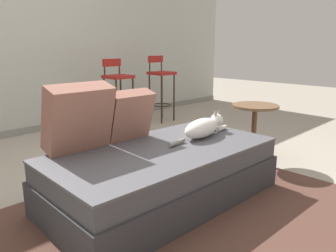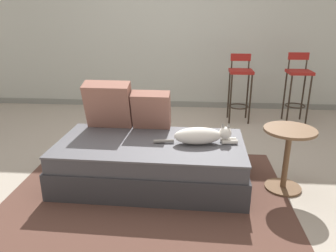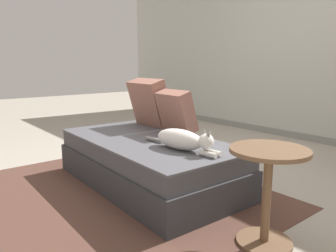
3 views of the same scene
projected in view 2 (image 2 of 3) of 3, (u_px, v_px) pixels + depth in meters
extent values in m
plane|color=#A89E8E|center=(156.00, 163.00, 3.45)|extent=(16.00, 16.00, 0.00)
cube|color=#B7BCB2|center=(171.00, 26.00, 5.14)|extent=(8.00, 0.10, 2.60)
cube|color=gray|center=(171.00, 104.00, 5.50)|extent=(8.00, 0.02, 0.09)
cube|color=brown|center=(147.00, 198.00, 2.79)|extent=(2.40, 1.99, 0.01)
cube|color=#353539|center=(151.00, 170.00, 3.03)|extent=(1.72, 0.93, 0.25)
cube|color=#47474C|center=(151.00, 150.00, 2.97)|extent=(1.68, 0.89, 0.15)
cube|color=#525257|center=(151.00, 143.00, 2.94)|extent=(1.69, 0.90, 0.02)
cube|color=#936051|center=(109.00, 104.00, 3.23)|extent=(0.46, 0.29, 0.48)
cube|color=#936051|center=(151.00, 110.00, 3.20)|extent=(0.38, 0.24, 0.39)
ellipsoid|color=white|center=(198.00, 136.00, 2.87)|extent=(0.44, 0.23, 0.15)
sphere|color=white|center=(225.00, 133.00, 2.88)|extent=(0.11, 0.11, 0.11)
cone|color=gray|center=(223.00, 125.00, 2.86)|extent=(0.03, 0.03, 0.04)
cone|color=gray|center=(229.00, 125.00, 2.85)|extent=(0.03, 0.03, 0.04)
cylinder|color=white|center=(230.00, 142.00, 2.88)|extent=(0.14, 0.05, 0.04)
cylinder|color=white|center=(228.00, 139.00, 2.93)|extent=(0.14, 0.05, 0.04)
cylinder|color=gray|center=(164.00, 141.00, 2.90)|extent=(0.18, 0.05, 0.03)
cylinder|color=#2D2319|center=(231.00, 99.00, 4.56)|extent=(0.02, 0.02, 0.70)
cylinder|color=#2D2319|center=(250.00, 100.00, 4.54)|extent=(0.02, 0.02, 0.70)
cylinder|color=#2D2319|center=(229.00, 95.00, 4.82)|extent=(0.02, 0.02, 0.70)
cylinder|color=#2D2319|center=(247.00, 95.00, 4.80)|extent=(0.02, 0.02, 0.70)
torus|color=#2D2319|center=(238.00, 106.00, 4.73)|extent=(0.29, 0.29, 0.02)
cube|color=maroon|center=(241.00, 71.00, 4.56)|extent=(0.32, 0.32, 0.04)
cylinder|color=#2D2319|center=(232.00, 64.00, 4.66)|extent=(0.02, 0.02, 0.20)
cylinder|color=#2D2319|center=(249.00, 64.00, 4.65)|extent=(0.02, 0.02, 0.20)
cube|color=maroon|center=(241.00, 57.00, 4.62)|extent=(0.28, 0.03, 0.10)
cylinder|color=#2D2319|center=(289.00, 100.00, 4.51)|extent=(0.02, 0.02, 0.70)
cylinder|color=#2D2319|center=(309.00, 101.00, 4.49)|extent=(0.02, 0.02, 0.70)
cylinder|color=#2D2319|center=(284.00, 96.00, 4.75)|extent=(0.02, 0.02, 0.70)
cylinder|color=#2D2319|center=(303.00, 96.00, 4.74)|extent=(0.02, 0.02, 0.70)
torus|color=#2D2319|center=(295.00, 106.00, 4.66)|extent=(0.28, 0.28, 0.02)
cube|color=maroon|center=(300.00, 72.00, 4.50)|extent=(0.32, 0.32, 0.04)
cylinder|color=#2D2319|center=(289.00, 64.00, 4.60)|extent=(0.02, 0.02, 0.22)
cylinder|color=#2D2319|center=(306.00, 64.00, 4.58)|extent=(0.02, 0.02, 0.22)
cube|color=maroon|center=(299.00, 56.00, 4.56)|extent=(0.28, 0.03, 0.10)
cylinder|color=brown|center=(286.00, 161.00, 2.86)|extent=(0.05, 0.05, 0.55)
cylinder|color=brown|center=(283.00, 187.00, 2.95)|extent=(0.32, 0.32, 0.02)
cylinder|color=brown|center=(290.00, 130.00, 2.77)|extent=(0.44, 0.44, 0.02)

